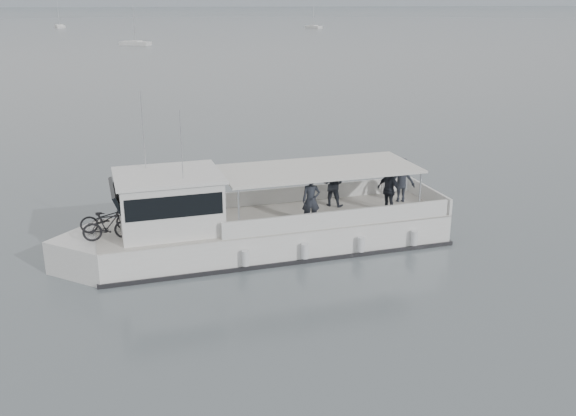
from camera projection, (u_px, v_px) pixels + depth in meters
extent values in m
plane|color=#565F65|center=(122.00, 278.00, 22.21)|extent=(1400.00, 1400.00, 0.00)
cube|color=white|center=(275.00, 236.00, 24.67)|extent=(13.57, 5.61, 1.43)
cube|color=white|center=(98.00, 255.00, 22.81)|extent=(3.52, 3.52, 1.43)
cube|color=beige|center=(275.00, 218.00, 24.44)|extent=(13.57, 5.61, 0.07)
cube|color=black|center=(275.00, 246.00, 24.81)|extent=(13.81, 5.77, 0.20)
cube|color=white|center=(309.00, 193.00, 26.43)|extent=(8.68, 1.53, 0.66)
cube|color=white|center=(340.00, 219.00, 23.37)|extent=(8.68, 1.53, 0.66)
cube|color=white|center=(428.00, 195.00, 26.19)|extent=(0.68, 3.48, 0.66)
cube|color=white|center=(169.00, 203.00, 23.01)|extent=(3.95, 3.50, 1.98)
cube|color=black|center=(120.00, 203.00, 22.48)|extent=(1.05, 2.81, 1.27)
cube|color=black|center=(169.00, 195.00, 22.91)|extent=(3.74, 3.50, 0.77)
cube|color=white|center=(168.00, 175.00, 22.68)|extent=(4.20, 3.75, 0.11)
cube|color=silver|center=(319.00, 169.00, 24.37)|extent=(7.90, 4.46, 0.09)
cylinder|color=silver|center=(239.00, 213.00, 22.27)|extent=(0.08, 0.08, 1.81)
cylinder|color=silver|center=(221.00, 188.00, 25.05)|extent=(0.08, 0.08, 1.81)
cylinder|color=silver|center=(420.00, 195.00, 24.25)|extent=(0.08, 0.08, 1.81)
cylinder|color=silver|center=(384.00, 174.00, 27.04)|extent=(0.08, 0.08, 1.81)
cylinder|color=silver|center=(143.00, 131.00, 22.94)|extent=(0.04, 0.04, 2.85)
cylinder|color=silver|center=(181.00, 146.00, 21.73)|extent=(0.04, 0.04, 2.42)
cylinder|color=silver|center=(245.00, 258.00, 22.44)|extent=(0.30, 0.30, 0.55)
cylinder|color=silver|center=(305.00, 251.00, 23.06)|extent=(0.30, 0.30, 0.55)
cylinder|color=silver|center=(361.00, 244.00, 23.68)|extent=(0.30, 0.30, 0.55)
cylinder|color=silver|center=(414.00, 238.00, 24.30)|extent=(0.30, 0.30, 0.55)
imported|color=black|center=(107.00, 218.00, 22.95)|extent=(1.96, 0.95, 0.99)
imported|color=black|center=(108.00, 226.00, 22.14)|extent=(1.79, 0.77, 1.04)
imported|color=#272B35|center=(311.00, 200.00, 23.57)|extent=(0.68, 0.45, 1.84)
imported|color=#272B35|center=(333.00, 184.00, 25.59)|extent=(1.12, 1.03, 1.84)
imported|color=#272B35|center=(388.00, 190.00, 24.80)|extent=(0.96, 1.15, 1.84)
imported|color=#272B35|center=(401.00, 180.00, 26.10)|extent=(1.22, 0.75, 1.84)
cube|color=white|center=(314.00, 27.00, 187.01)|extent=(4.57, 5.75, 0.75)
cube|color=white|center=(314.00, 26.00, 186.90)|extent=(2.40, 2.52, 0.45)
cylinder|color=silver|center=(314.00, 15.00, 185.93)|extent=(0.08, 0.08, 6.22)
cube|color=white|center=(60.00, 27.00, 190.06)|extent=(4.31, 7.30, 0.75)
cube|color=white|center=(60.00, 25.00, 189.96)|extent=(2.62, 2.92, 0.45)
cylinder|color=silver|center=(58.00, 12.00, 188.76)|extent=(0.08, 0.08, 7.64)
cube|color=white|center=(135.00, 43.00, 124.21)|extent=(6.34, 4.84, 0.75)
cube|color=white|center=(135.00, 42.00, 124.11)|extent=(2.74, 2.59, 0.45)
cylinder|color=silver|center=(134.00, 24.00, 123.04)|extent=(0.08, 0.08, 6.80)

